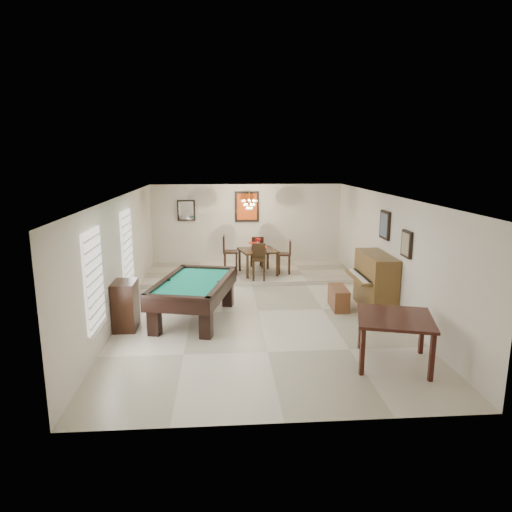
{
  "coord_description": "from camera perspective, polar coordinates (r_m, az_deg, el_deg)",
  "views": [
    {
      "loc": [
        -0.78,
        -9.86,
        3.44
      ],
      "look_at": [
        0.0,
        0.6,
        1.15
      ],
      "focal_mm": 32.0,
      "sensor_mm": 36.0,
      "label": 1
    }
  ],
  "objects": [
    {
      "name": "back_mirror",
      "position": [
        14.46,
        -8.72,
        5.66
      ],
      "size": [
        0.55,
        0.06,
        0.65
      ],
      "primitive_type": "cube",
      "color": "white",
      "rests_on": "wall_back"
    },
    {
      "name": "wall_front",
      "position": [
        5.82,
        3.76,
        -9.26
      ],
      "size": [
        6.0,
        0.04,
        2.6
      ],
      "primitive_type": "cube",
      "color": "silver",
      "rests_on": "ground_plane"
    },
    {
      "name": "dining_table",
      "position": [
        13.15,
        0.25,
        -0.44
      ],
      "size": [
        1.2,
        1.2,
        0.83
      ],
      "primitive_type": null,
      "rotation": [
        0.0,
        0.0,
        0.22
      ],
      "color": "black",
      "rests_on": "dining_step"
    },
    {
      "name": "chandelier",
      "position": [
        13.14,
        -0.84,
        6.9
      ],
      "size": [
        0.44,
        0.44,
        0.6
      ],
      "primitive_type": null,
      "color": "#FFE5B2",
      "rests_on": "ceiling"
    },
    {
      "name": "upright_piano",
      "position": [
        10.76,
        13.94,
        -3.13
      ],
      "size": [
        0.86,
        1.54,
        1.28
      ],
      "primitive_type": null,
      "color": "brown",
      "rests_on": "ground_plane"
    },
    {
      "name": "dining_chair_south",
      "position": [
        12.46,
        0.36,
        -0.79
      ],
      "size": [
        0.4,
        0.4,
        0.99
      ],
      "primitive_type": null,
      "rotation": [
        0.0,
        0.0,
        -0.1
      ],
      "color": "black",
      "rests_on": "dining_step"
    },
    {
      "name": "dining_chair_east",
      "position": [
        13.19,
        3.55,
        -0.11
      ],
      "size": [
        0.4,
        0.4,
        0.98
      ],
      "primitive_type": null,
      "rotation": [
        0.0,
        0.0,
        -1.68
      ],
      "color": "black",
      "rests_on": "dining_step"
    },
    {
      "name": "ceiling",
      "position": [
        9.93,
        0.26,
        7.46
      ],
      "size": [
        6.0,
        9.0,
        0.04
      ],
      "primitive_type": "cube",
      "color": "white",
      "rests_on": "wall_back"
    },
    {
      "name": "dining_chair_north",
      "position": [
        13.86,
        0.09,
        0.52
      ],
      "size": [
        0.4,
        0.4,
        0.97
      ],
      "primitive_type": null,
      "rotation": [
        0.0,
        0.0,
        3.24
      ],
      "color": "black",
      "rests_on": "dining_step"
    },
    {
      "name": "wall_back",
      "position": [
        14.54,
        -1.14,
        3.84
      ],
      "size": [
        6.0,
        0.04,
        2.6
      ],
      "primitive_type": "cube",
      "color": "silver",
      "rests_on": "ground_plane"
    },
    {
      "name": "right_picture_lower",
      "position": [
        9.77,
        18.32,
        1.43
      ],
      "size": [
        0.06,
        0.45,
        0.55
      ],
      "primitive_type": "cube",
      "color": "gray",
      "rests_on": "wall_right"
    },
    {
      "name": "dining_chair_west",
      "position": [
        13.11,
        -3.19,
        0.15
      ],
      "size": [
        0.44,
        0.44,
        1.13
      ],
      "primitive_type": null,
      "rotation": [
        0.0,
        0.0,
        1.52
      ],
      "color": "black",
      "rests_on": "dining_step"
    },
    {
      "name": "wall_left",
      "position": [
        10.33,
        -16.58,
        -0.16
      ],
      "size": [
        0.04,
        9.0,
        2.6
      ],
      "primitive_type": "cube",
      "color": "silver",
      "rests_on": "ground_plane"
    },
    {
      "name": "flower_vase",
      "position": [
        13.05,
        0.25,
        1.8
      ],
      "size": [
        0.16,
        0.16,
        0.22
      ],
      "primitive_type": null,
      "rotation": [
        0.0,
        0.0,
        -0.27
      ],
      "color": "#AB120E",
      "rests_on": "dining_table"
    },
    {
      "name": "window_left_rear",
      "position": [
        10.88,
        -15.8,
        1.04
      ],
      "size": [
        0.06,
        1.0,
        1.7
      ],
      "primitive_type": "cube",
      "color": "white",
      "rests_on": "wall_left"
    },
    {
      "name": "pool_table",
      "position": [
        9.93,
        -7.72,
        -5.51
      ],
      "size": [
        1.89,
        2.75,
        0.84
      ],
      "primitive_type": null,
      "rotation": [
        0.0,
        0.0,
        -0.23
      ],
      "color": "black",
      "rests_on": "ground_plane"
    },
    {
      "name": "square_table",
      "position": [
        8.13,
        16.83,
        -10.05
      ],
      "size": [
        1.49,
        1.49,
        0.84
      ],
      "primitive_type": null,
      "rotation": [
        0.0,
        0.0,
        -0.27
      ],
      "color": "black",
      "rests_on": "ground_plane"
    },
    {
      "name": "piano_bench",
      "position": [
        10.76,
        10.29,
        -5.16
      ],
      "size": [
        0.38,
        0.9,
        0.49
      ],
      "primitive_type": "cube",
      "rotation": [
        0.0,
        0.0,
        -0.04
      ],
      "color": "brown",
      "rests_on": "ground_plane"
    },
    {
      "name": "apothecary_chest",
      "position": [
        9.65,
        -15.99,
        -5.95
      ],
      "size": [
        0.44,
        0.66,
        0.99
      ],
      "primitive_type": "cube",
      "color": "black",
      "rests_on": "ground_plane"
    },
    {
      "name": "wall_right",
      "position": [
        10.77,
        16.37,
        0.35
      ],
      "size": [
        0.04,
        9.0,
        2.6
      ],
      "primitive_type": "cube",
      "color": "silver",
      "rests_on": "ground_plane"
    },
    {
      "name": "dining_step",
      "position": [
        13.56,
        -0.83,
        -2.12
      ],
      "size": [
        6.0,
        2.5,
        0.12
      ],
      "primitive_type": "cube",
      "color": "beige",
      "rests_on": "ground_plane"
    },
    {
      "name": "right_picture_upper",
      "position": [
        10.93,
        15.82,
        3.75
      ],
      "size": [
        0.06,
        0.55,
        0.65
      ],
      "primitive_type": "cube",
      "color": "slate",
      "rests_on": "wall_right"
    },
    {
      "name": "back_painting",
      "position": [
        14.42,
        -1.14,
        6.18
      ],
      "size": [
        0.75,
        0.06,
        0.95
      ],
      "primitive_type": "cube",
      "color": "#D84C14",
      "rests_on": "wall_back"
    },
    {
      "name": "window_left_front",
      "position": [
        8.22,
        -19.59,
        -2.77
      ],
      "size": [
        0.06,
        1.0,
        1.7
      ],
      "primitive_type": "cube",
      "color": "white",
      "rests_on": "wall_left"
    },
    {
      "name": "ground_plane",
      "position": [
        10.47,
        0.24,
        -6.91
      ],
      "size": [
        6.0,
        9.0,
        0.02
      ],
      "primitive_type": "cube",
      "color": "beige"
    }
  ]
}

